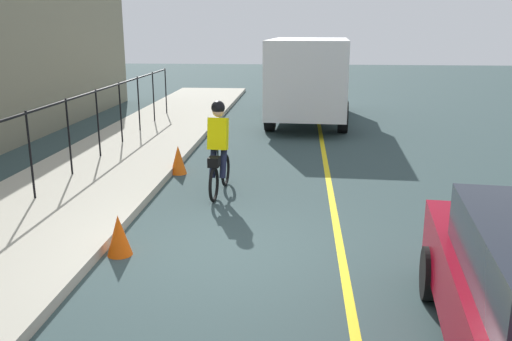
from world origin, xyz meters
The scene contains 8 objects.
ground_plane centered at (0.00, 0.00, 0.00)m, with size 80.00×80.00×0.00m, color #304343.
lane_line_centre centered at (0.00, -1.60, 0.00)m, with size 36.00×0.12×0.01m, color yellow.
sidewalk centered at (0.00, 3.40, 0.07)m, with size 40.00×3.20×0.15m, color #ABA694.
iron_fence centered at (1.00, 3.80, 1.32)m, with size 21.53×0.04×1.60m.
cyclist_lead centered at (2.79, 0.57, 0.91)m, with size 1.71×0.38×1.83m.
box_truck_background centered at (11.28, -1.25, 1.55)m, with size 6.82×2.82×2.78m.
traffic_cone_near centered at (4.23, 1.69, 0.32)m, with size 0.36×0.36×0.64m, color #F55E0F.
traffic_cone_far centered at (-0.17, 1.56, 0.30)m, with size 0.36×0.36×0.60m, color #F2530A.
Camera 1 is at (-7.16, -0.97, 3.17)m, focal length 37.95 mm.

